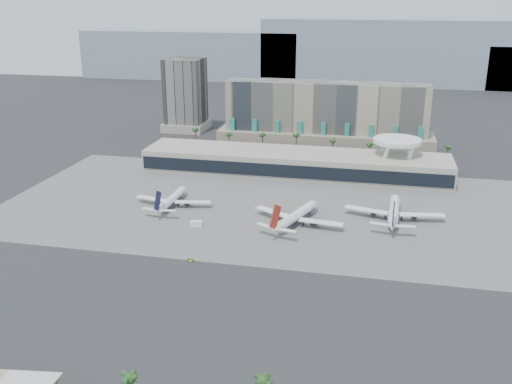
% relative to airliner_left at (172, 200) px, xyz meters
% --- Properties ---
extents(ground, '(900.00, 900.00, 0.00)m').
position_rel_airliner_left_xyz_m(ground, '(48.73, -43.75, -3.40)').
color(ground, '#232326').
rests_on(ground, ground).
extents(apron_pad, '(260.00, 130.00, 0.06)m').
position_rel_airliner_left_xyz_m(apron_pad, '(48.73, 11.25, -3.37)').
color(apron_pad, '#5B5B59').
rests_on(apron_pad, ground).
extents(mountain_ridge, '(680.00, 60.00, 70.00)m').
position_rel_airliner_left_xyz_m(mountain_ridge, '(76.61, 426.25, 26.49)').
color(mountain_ridge, gray).
rests_on(mountain_ridge, ground).
extents(hotel, '(140.00, 30.00, 42.00)m').
position_rel_airliner_left_xyz_m(hotel, '(58.73, 130.66, 13.41)').
color(hotel, tan).
rests_on(hotel, ground).
extents(office_tower, '(30.00, 30.00, 52.00)m').
position_rel_airliner_left_xyz_m(office_tower, '(-46.27, 156.25, 19.54)').
color(office_tower, black).
rests_on(office_tower, ground).
extents(terminal, '(170.00, 32.50, 14.50)m').
position_rel_airliner_left_xyz_m(terminal, '(48.73, 66.09, 3.12)').
color(terminal, '#B9B2A2').
rests_on(terminal, ground).
extents(saucer_structure, '(26.00, 26.00, 21.89)m').
position_rel_airliner_left_xyz_m(saucer_structure, '(103.73, 72.25, 15.06)').
color(saucer_structure, white).
rests_on(saucer_structure, ground).
extents(palm_row, '(157.80, 2.80, 13.10)m').
position_rel_airliner_left_xyz_m(palm_row, '(55.73, 101.25, 7.10)').
color(palm_row, brown).
rests_on(palm_row, ground).
extents(airliner_left, '(37.90, 38.99, 13.46)m').
position_rel_airliner_left_xyz_m(airliner_left, '(0.00, 0.00, 0.00)').
color(airliner_left, white).
rests_on(airliner_left, ground).
extents(airliner_centre, '(41.12, 42.52, 15.24)m').
position_rel_airliner_left_xyz_m(airliner_centre, '(60.79, -9.47, 0.45)').
color(airliner_centre, white).
rests_on(airliner_centre, ground).
extents(airliner_right, '(44.35, 45.70, 15.77)m').
position_rel_airliner_left_xyz_m(airliner_right, '(102.56, 5.08, 0.58)').
color(airliner_right, white).
rests_on(airliner_right, ground).
extents(service_vehicle_a, '(5.50, 3.61, 2.47)m').
position_rel_airliner_left_xyz_m(service_vehicle_a, '(18.99, -21.17, -2.16)').
color(service_vehicle_a, white).
rests_on(service_vehicle_a, ground).
extents(service_vehicle_b, '(4.20, 3.12, 1.93)m').
position_rel_airliner_left_xyz_m(service_vehicle_b, '(57.59, -19.32, -2.43)').
color(service_vehicle_b, silver).
rests_on(service_vehicle_b, ground).
extents(taxiway_sign, '(2.34, 0.78, 1.06)m').
position_rel_airliner_left_xyz_m(taxiway_sign, '(27.70, -54.79, -2.87)').
color(taxiway_sign, black).
rests_on(taxiway_sign, ground).
extents(near_palm_a, '(6.00, 6.00, 11.17)m').
position_rel_airliner_left_xyz_m(near_palm_a, '(40.39, -135.91, 4.95)').
color(near_palm_a, brown).
rests_on(near_palm_a, ground).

